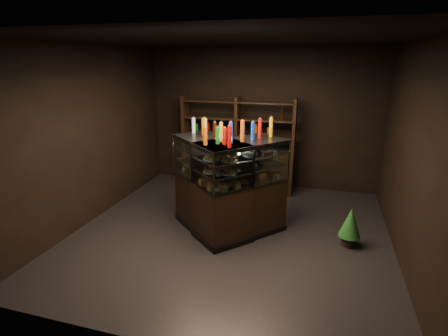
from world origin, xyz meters
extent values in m
plane|color=black|center=(0.00, 0.00, 0.00)|extent=(5.00, 5.00, 0.00)
cube|color=black|center=(0.00, 2.50, 1.50)|extent=(5.00, 0.02, 3.00)
cube|color=black|center=(0.00, -2.50, 1.50)|extent=(5.00, 0.02, 3.00)
cube|color=black|center=(2.50, 0.00, 1.50)|extent=(0.02, 5.00, 3.00)
cube|color=black|center=(-2.50, 0.00, 1.50)|extent=(0.02, 5.00, 3.00)
cube|color=black|center=(0.00, 0.00, 3.00)|extent=(5.00, 5.00, 0.02)
cube|color=black|center=(0.13, 0.04, 0.45)|extent=(1.43, 1.50, 0.91)
cube|color=black|center=(0.13, 0.04, 0.04)|extent=(1.48, 1.55, 0.08)
cube|color=black|center=(0.13, 0.04, 1.52)|extent=(1.43, 1.50, 0.06)
cube|color=silver|center=(0.13, 0.04, 0.92)|extent=(1.35, 1.42, 0.02)
cube|color=silver|center=(0.13, 0.04, 1.13)|extent=(1.35, 1.42, 0.02)
cube|color=silver|center=(0.13, 0.04, 1.32)|extent=(1.35, 1.42, 0.02)
cube|color=white|center=(0.40, -0.19, 1.23)|extent=(0.92, 1.05, 0.64)
cylinder|color=silver|center=(0.85, 0.34, 1.23)|extent=(0.03, 0.03, 0.66)
cylinder|color=silver|center=(-0.06, -0.71, 1.23)|extent=(0.03, 0.03, 0.66)
cube|color=black|center=(-0.33, 0.01, 0.45)|extent=(1.49, 1.45, 0.91)
cube|color=black|center=(-0.33, 0.01, 0.04)|extent=(1.53, 1.49, 0.08)
cube|color=black|center=(-0.33, 0.01, 1.52)|extent=(1.49, 1.45, 0.06)
cube|color=silver|center=(-0.33, 0.01, 0.92)|extent=(1.41, 1.37, 0.02)
cube|color=silver|center=(-0.33, 0.01, 1.13)|extent=(1.41, 1.37, 0.02)
cube|color=silver|center=(-0.33, 0.01, 1.32)|extent=(1.41, 1.37, 0.02)
cube|color=white|center=(-0.58, -0.25, 1.23)|extent=(1.02, 0.95, 0.64)
cylinder|color=silver|center=(-0.06, -0.71, 1.23)|extent=(0.03, 0.03, 0.66)
cylinder|color=silver|center=(-1.08, 0.23, 1.23)|extent=(0.03, 0.03, 0.66)
cube|color=#BE7744|center=(-0.22, -0.42, 0.95)|extent=(0.19, 0.19, 0.06)
cube|color=#BE7744|center=(-0.03, -0.20, 0.95)|extent=(0.19, 0.19, 0.06)
cube|color=#BE7744|center=(0.16, 0.02, 0.95)|extent=(0.19, 0.19, 0.06)
cube|color=#BE7744|center=(0.35, 0.24, 0.95)|extent=(0.19, 0.19, 0.06)
cube|color=#BE7744|center=(0.54, 0.46, 0.95)|extent=(0.19, 0.19, 0.06)
cylinder|color=white|center=(-0.21, -0.36, 1.15)|extent=(0.24, 0.24, 0.02)
cube|color=#BE7744|center=(-0.21, -0.36, 1.18)|extent=(0.17, 0.18, 0.05)
cylinder|color=white|center=(0.02, -0.09, 1.15)|extent=(0.24, 0.24, 0.02)
cube|color=#BE7744|center=(0.02, -0.09, 1.18)|extent=(0.17, 0.18, 0.05)
cylinder|color=white|center=(0.25, 0.17, 1.15)|extent=(0.24, 0.24, 0.02)
cube|color=#BE7744|center=(0.25, 0.17, 1.18)|extent=(0.17, 0.18, 0.05)
cylinder|color=white|center=(0.48, 0.44, 1.15)|extent=(0.24, 0.24, 0.02)
cube|color=#BE7744|center=(0.48, 0.44, 1.18)|extent=(0.17, 0.18, 0.05)
cylinder|color=white|center=(-0.21, -0.36, 1.34)|extent=(0.24, 0.24, 0.02)
cube|color=#BE7744|center=(-0.21, -0.36, 1.37)|extent=(0.17, 0.18, 0.05)
cylinder|color=white|center=(0.02, -0.09, 1.34)|extent=(0.24, 0.24, 0.02)
cube|color=#BE7744|center=(0.02, -0.09, 1.37)|extent=(0.17, 0.18, 0.05)
cylinder|color=white|center=(0.25, 0.17, 1.34)|extent=(0.24, 0.24, 0.02)
cube|color=#BE7744|center=(0.25, 0.17, 1.37)|extent=(0.17, 0.18, 0.05)
cylinder|color=white|center=(0.48, 0.44, 1.34)|extent=(0.24, 0.24, 0.02)
cube|color=#BE7744|center=(0.48, 0.44, 1.37)|extent=(0.17, 0.18, 0.05)
cube|color=#BE7744|center=(-0.79, 0.38, 0.95)|extent=(0.19, 0.19, 0.06)
cube|color=#BE7744|center=(-0.57, 0.19, 0.95)|extent=(0.19, 0.19, 0.06)
cube|color=#BE7744|center=(-0.36, -0.01, 0.95)|extent=(0.19, 0.19, 0.06)
cube|color=#BE7744|center=(-0.14, -0.21, 0.95)|extent=(0.19, 0.19, 0.06)
cube|color=#BE7744|center=(0.07, -0.41, 0.95)|extent=(0.19, 0.19, 0.06)
cylinder|color=white|center=(-0.72, 0.37, 1.15)|extent=(0.24, 0.24, 0.02)
cube|color=#BE7744|center=(-0.72, 0.37, 1.18)|extent=(0.18, 0.18, 0.05)
cylinder|color=white|center=(-0.46, 0.13, 1.15)|extent=(0.24, 0.24, 0.02)
cube|color=#BE7744|center=(-0.46, 0.13, 1.18)|extent=(0.18, 0.18, 0.05)
cylinder|color=white|center=(-0.21, -0.10, 1.15)|extent=(0.24, 0.24, 0.02)
cube|color=#BE7744|center=(-0.21, -0.10, 1.18)|extent=(0.18, 0.18, 0.05)
cylinder|color=white|center=(0.05, -0.34, 1.15)|extent=(0.24, 0.24, 0.02)
cube|color=#BE7744|center=(0.05, -0.34, 1.18)|extent=(0.18, 0.18, 0.05)
cylinder|color=white|center=(-0.72, 0.37, 1.34)|extent=(0.24, 0.24, 0.02)
cube|color=#BE7744|center=(-0.72, 0.37, 1.37)|extent=(0.18, 0.18, 0.05)
cylinder|color=white|center=(-0.46, 0.13, 1.34)|extent=(0.24, 0.24, 0.02)
cube|color=#BE7744|center=(-0.46, 0.13, 1.37)|extent=(0.18, 0.18, 0.05)
cylinder|color=white|center=(-0.21, -0.10, 1.34)|extent=(0.24, 0.24, 0.02)
cube|color=#BE7744|center=(-0.21, -0.10, 1.37)|extent=(0.18, 0.18, 0.05)
cylinder|color=white|center=(0.05, -0.34, 1.34)|extent=(0.24, 0.24, 0.02)
cube|color=#BE7744|center=(0.05, -0.34, 1.37)|extent=(0.18, 0.18, 0.05)
cylinder|color=#0F38B2|center=(-0.25, -0.40, 1.69)|extent=(0.06, 0.06, 0.28)
cylinder|color=silver|center=(-0.25, -0.40, 1.84)|extent=(0.03, 0.03, 0.02)
cylinder|color=#147223|center=(-0.12, -0.25, 1.69)|extent=(0.06, 0.06, 0.28)
cylinder|color=silver|center=(-0.12, -0.25, 1.84)|extent=(0.03, 0.03, 0.02)
cylinder|color=yellow|center=(0.01, -0.11, 1.69)|extent=(0.06, 0.06, 0.28)
cylinder|color=silver|center=(0.01, -0.11, 1.84)|extent=(0.03, 0.03, 0.02)
cylinder|color=black|center=(0.13, 0.04, 1.69)|extent=(0.06, 0.06, 0.28)
cylinder|color=silver|center=(0.13, 0.04, 1.84)|extent=(0.03, 0.03, 0.02)
cylinder|color=#D8590A|center=(0.26, 0.19, 1.69)|extent=(0.06, 0.06, 0.28)
cylinder|color=silver|center=(0.26, 0.19, 1.84)|extent=(0.03, 0.03, 0.02)
cylinder|color=silver|center=(0.39, 0.33, 1.69)|extent=(0.06, 0.06, 0.28)
cylinder|color=silver|center=(0.39, 0.33, 1.84)|extent=(0.03, 0.03, 0.02)
cylinder|color=#B20C0A|center=(0.52, 0.48, 1.69)|extent=(0.06, 0.06, 0.28)
cylinder|color=silver|center=(0.52, 0.48, 1.84)|extent=(0.03, 0.03, 0.02)
cylinder|color=#0F38B2|center=(-0.76, 0.41, 1.69)|extent=(0.06, 0.06, 0.28)
cylinder|color=silver|center=(-0.76, 0.41, 1.84)|extent=(0.03, 0.03, 0.02)
cylinder|color=#147223|center=(-0.62, 0.28, 1.69)|extent=(0.06, 0.06, 0.28)
cylinder|color=silver|center=(-0.62, 0.28, 1.84)|extent=(0.03, 0.03, 0.02)
cylinder|color=yellow|center=(-0.48, 0.15, 1.69)|extent=(0.06, 0.06, 0.28)
cylinder|color=silver|center=(-0.48, 0.15, 1.84)|extent=(0.03, 0.03, 0.02)
cylinder|color=black|center=(-0.33, 0.01, 1.69)|extent=(0.06, 0.06, 0.28)
cylinder|color=silver|center=(-0.33, 0.01, 1.84)|extent=(0.03, 0.03, 0.02)
cylinder|color=#D8590A|center=(-0.19, -0.12, 1.69)|extent=(0.06, 0.06, 0.28)
cylinder|color=silver|center=(-0.19, -0.12, 1.84)|extent=(0.03, 0.03, 0.02)
cylinder|color=silver|center=(-0.05, -0.25, 1.69)|extent=(0.06, 0.06, 0.28)
cylinder|color=silver|center=(-0.05, -0.25, 1.84)|extent=(0.03, 0.03, 0.02)
cylinder|color=#B20C0A|center=(0.09, -0.38, 1.69)|extent=(0.06, 0.06, 0.28)
cylinder|color=silver|center=(0.09, -0.38, 1.84)|extent=(0.03, 0.03, 0.02)
cylinder|color=black|center=(1.84, 0.10, 0.08)|extent=(0.22, 0.22, 0.16)
cone|color=#17501D|center=(1.84, 0.10, 0.39)|extent=(0.33, 0.33, 0.45)
cone|color=#17501D|center=(1.84, 0.10, 0.54)|extent=(0.25, 0.25, 0.32)
cube|color=black|center=(-0.42, 2.05, 0.45)|extent=(2.42, 0.42, 0.90)
cube|color=black|center=(-1.59, 2.05, 1.45)|extent=(0.06, 0.38, 1.10)
cube|color=black|center=(-0.42, 2.05, 1.45)|extent=(0.06, 0.38, 1.10)
cube|color=black|center=(0.76, 2.05, 1.45)|extent=(0.06, 0.38, 1.10)
cube|color=black|center=(-0.42, 2.05, 1.20)|extent=(2.37, 0.38, 0.03)
cube|color=black|center=(-0.42, 2.05, 1.55)|extent=(2.37, 0.38, 0.03)
cube|color=black|center=(-0.42, 2.05, 1.90)|extent=(2.37, 0.38, 0.03)
cylinder|color=#0F38B2|center=(-1.33, 2.05, 1.32)|extent=(0.06, 0.06, 0.22)
cylinder|color=#147223|center=(-1.07, 2.05, 1.32)|extent=(0.06, 0.06, 0.22)
cylinder|color=yellow|center=(-0.81, 2.05, 1.32)|extent=(0.06, 0.06, 0.22)
cylinder|color=black|center=(-0.55, 2.05, 1.32)|extent=(0.06, 0.06, 0.22)
cylinder|color=#D8590A|center=(-0.29, 2.05, 1.32)|extent=(0.06, 0.06, 0.22)
cylinder|color=silver|center=(-0.02, 2.05, 1.32)|extent=(0.06, 0.06, 0.22)
cylinder|color=#B20C0A|center=(0.24, 2.05, 1.32)|extent=(0.06, 0.06, 0.22)
cylinder|color=#0F38B2|center=(0.50, 2.05, 1.32)|extent=(0.06, 0.06, 0.22)
camera|label=1|loc=(1.33, -5.01, 2.74)|focal=28.00mm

